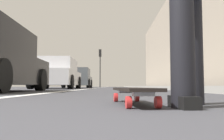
% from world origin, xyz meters
% --- Properties ---
extents(ground_plane, '(80.00, 80.00, 0.00)m').
position_xyz_m(ground_plane, '(10.00, 0.00, 0.00)').
color(ground_plane, '#38383D').
extents(lane_stripe_white, '(52.00, 0.16, 0.01)m').
position_xyz_m(lane_stripe_white, '(20.00, 1.24, 0.00)').
color(lane_stripe_white, silver).
rests_on(lane_stripe_white, ground).
extents(sidewalk_curb, '(52.00, 3.20, 0.13)m').
position_xyz_m(sidewalk_curb, '(18.00, -3.26, 0.07)').
color(sidewalk_curb, '#9E9B93').
rests_on(sidewalk_curb, ground).
extents(building_facade, '(40.00, 1.20, 9.53)m').
position_xyz_m(building_facade, '(22.00, -6.21, 4.76)').
color(building_facade, gray).
rests_on(building_facade, ground).
extents(skateboard, '(0.86, 0.29, 0.11)m').
position_xyz_m(skateboard, '(1.15, -0.12, 0.09)').
color(skateboard, red).
rests_on(skateboard, ground).
extents(parked_car_mid, '(4.13, 2.06, 1.48)m').
position_xyz_m(parked_car_mid, '(11.16, 2.88, 0.71)').
color(parked_car_mid, silver).
rests_on(parked_car_mid, ground).
extents(parked_car_far, '(4.30, 2.08, 1.49)m').
position_xyz_m(parked_car_far, '(17.59, 2.83, 0.72)').
color(parked_car_far, '#4C5156').
rests_on(parked_car_far, ground).
extents(traffic_light, '(0.33, 0.28, 4.19)m').
position_xyz_m(traffic_light, '(25.41, 1.64, 2.90)').
color(traffic_light, '#2D2D2D').
rests_on(traffic_light, ground).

